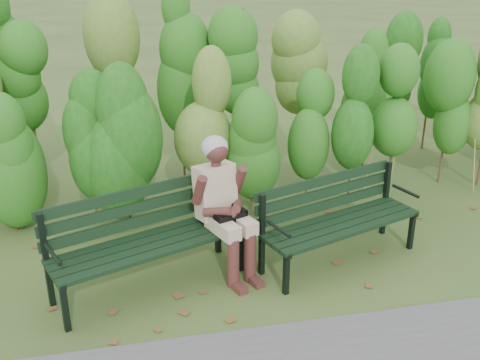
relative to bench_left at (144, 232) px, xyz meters
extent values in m
plane|color=#314520|center=(0.95, 0.07, -0.51)|extent=(80.00, 80.00, 0.00)
cylinder|color=#47381E|center=(-1.19, 1.37, -0.11)|extent=(0.03, 0.03, 0.80)
ellipsoid|color=#287123|center=(-1.19, 1.37, 0.53)|extent=(0.64, 0.64, 1.44)
cylinder|color=#47381E|center=(-0.58, 1.37, -0.11)|extent=(0.03, 0.03, 0.80)
ellipsoid|color=#287123|center=(-0.58, 1.37, 0.53)|extent=(0.64, 0.64, 1.44)
cylinder|color=#47381E|center=(0.04, 1.37, -0.11)|extent=(0.03, 0.03, 0.80)
ellipsoid|color=#287123|center=(0.04, 1.37, 0.53)|extent=(0.64, 0.64, 1.44)
cylinder|color=#47381E|center=(0.65, 1.37, -0.11)|extent=(0.03, 0.03, 0.80)
ellipsoid|color=#287123|center=(0.65, 1.37, 0.53)|extent=(0.64, 0.64, 1.44)
cylinder|color=#47381E|center=(1.26, 1.37, -0.11)|extent=(0.03, 0.03, 0.80)
ellipsoid|color=#287123|center=(1.26, 1.37, 0.53)|extent=(0.64, 0.64, 1.44)
cylinder|color=#47381E|center=(1.87, 1.37, -0.11)|extent=(0.03, 0.03, 0.80)
ellipsoid|color=#287123|center=(1.87, 1.37, 0.53)|extent=(0.64, 0.64, 1.44)
cylinder|color=#47381E|center=(2.48, 1.37, -0.11)|extent=(0.03, 0.03, 0.80)
ellipsoid|color=#287123|center=(2.48, 1.37, 0.53)|extent=(0.64, 0.64, 1.44)
cylinder|color=#47381E|center=(3.09, 1.37, -0.11)|extent=(0.03, 0.03, 0.80)
ellipsoid|color=#287123|center=(3.09, 1.37, 0.53)|extent=(0.64, 0.64, 1.44)
cylinder|color=#47381E|center=(3.71, 1.37, -0.11)|extent=(0.03, 0.03, 0.80)
ellipsoid|color=#287123|center=(3.71, 1.37, 0.53)|extent=(0.64, 0.64, 1.44)
cylinder|color=#47381E|center=(-0.97, 2.37, 0.04)|extent=(0.04, 0.04, 1.10)
ellipsoid|color=#155914|center=(-0.97, 2.37, 0.92)|extent=(0.70, 0.70, 1.98)
cylinder|color=#47381E|center=(-0.20, 2.37, 0.04)|extent=(0.04, 0.04, 1.10)
ellipsoid|color=#155914|center=(-0.20, 2.37, 0.92)|extent=(0.70, 0.70, 1.98)
cylinder|color=#47381E|center=(0.57, 2.37, 0.04)|extent=(0.04, 0.04, 1.10)
ellipsoid|color=#155914|center=(0.57, 2.37, 0.92)|extent=(0.70, 0.70, 1.98)
cylinder|color=#47381E|center=(1.34, 2.37, 0.04)|extent=(0.04, 0.04, 1.10)
ellipsoid|color=#155914|center=(1.34, 2.37, 0.92)|extent=(0.70, 0.70, 1.98)
cylinder|color=#47381E|center=(2.11, 2.37, 0.04)|extent=(0.04, 0.04, 1.10)
ellipsoid|color=#155914|center=(2.11, 2.37, 0.92)|extent=(0.70, 0.70, 1.98)
cylinder|color=#47381E|center=(2.87, 2.37, 0.04)|extent=(0.04, 0.04, 1.10)
ellipsoid|color=#155914|center=(2.87, 2.37, 0.92)|extent=(0.70, 0.70, 1.98)
cylinder|color=#47381E|center=(3.64, 2.37, 0.04)|extent=(0.04, 0.04, 1.10)
ellipsoid|color=#155914|center=(3.64, 2.37, 0.92)|extent=(0.70, 0.70, 1.98)
cylinder|color=#47381E|center=(4.41, 2.37, 0.04)|extent=(0.04, 0.04, 1.10)
ellipsoid|color=#155914|center=(4.41, 2.37, 0.92)|extent=(0.70, 0.70, 1.98)
cube|color=brown|center=(0.05, 0.89, -0.51)|extent=(0.10, 0.09, 0.01)
cube|color=brown|center=(1.02, -0.34, -0.51)|extent=(0.11, 0.10, 0.01)
cube|color=brown|center=(1.28, -1.07, -0.51)|extent=(0.09, 0.07, 0.01)
cube|color=brown|center=(1.69, -0.33, -0.51)|extent=(0.10, 0.11, 0.01)
cube|color=brown|center=(0.17, 0.07, -0.51)|extent=(0.10, 0.11, 0.01)
cube|color=brown|center=(1.02, 1.02, -0.51)|extent=(0.11, 0.10, 0.01)
cube|color=brown|center=(2.24, -0.33, -0.51)|extent=(0.11, 0.11, 0.01)
cube|color=brown|center=(-0.60, 0.70, -0.51)|extent=(0.10, 0.11, 0.01)
cube|color=brown|center=(2.96, 0.15, -0.51)|extent=(0.11, 0.11, 0.01)
cube|color=brown|center=(1.87, -0.06, -0.51)|extent=(0.08, 0.10, 0.01)
cube|color=brown|center=(2.03, 0.75, -0.51)|extent=(0.11, 0.11, 0.01)
cube|color=brown|center=(-1.02, -0.37, -0.51)|extent=(0.11, 0.11, 0.01)
cube|color=brown|center=(0.78, -0.57, -0.51)|extent=(0.09, 0.11, 0.01)
cube|color=brown|center=(2.26, -0.01, -0.51)|extent=(0.10, 0.08, 0.01)
cube|color=brown|center=(-1.41, 0.83, -0.51)|extent=(0.11, 0.10, 0.01)
cube|color=brown|center=(0.88, 0.84, -0.51)|extent=(0.10, 0.09, 0.01)
cube|color=brown|center=(3.24, 0.20, -0.51)|extent=(0.11, 0.11, 0.01)
cube|color=brown|center=(1.76, -0.02, -0.51)|extent=(0.09, 0.11, 0.01)
cube|color=brown|center=(3.17, 0.81, -0.51)|extent=(0.11, 0.11, 0.01)
cube|color=brown|center=(-0.89, 0.59, -0.51)|extent=(0.08, 0.09, 0.01)
cube|color=brown|center=(2.26, 0.62, -0.51)|extent=(0.11, 0.11, 0.01)
cube|color=brown|center=(2.70, -0.24, -0.51)|extent=(0.10, 0.08, 0.01)
cube|color=brown|center=(-0.69, -0.19, -0.51)|extent=(0.10, 0.11, 0.01)
cube|color=brown|center=(2.65, -1.04, -0.51)|extent=(0.11, 0.09, 0.01)
cube|color=brown|center=(2.89, 0.01, -0.51)|extent=(0.09, 0.11, 0.01)
cube|color=brown|center=(-0.02, 0.24, -0.51)|extent=(0.11, 0.11, 0.01)
cube|color=black|center=(0.10, -0.27, -0.08)|extent=(1.65, 0.72, 0.04)
cube|color=black|center=(0.06, -0.15, -0.08)|extent=(1.65, 0.72, 0.04)
cube|color=black|center=(0.02, -0.04, -0.08)|extent=(1.65, 0.72, 0.04)
cube|color=black|center=(-0.03, 0.07, -0.08)|extent=(1.65, 0.72, 0.04)
cube|color=black|center=(-0.06, 0.15, 0.03)|extent=(1.63, 0.68, 0.10)
cube|color=black|center=(-0.06, 0.17, 0.16)|extent=(1.63, 0.68, 0.10)
cube|color=black|center=(-0.07, 0.18, 0.30)|extent=(1.63, 0.68, 0.10)
cube|color=black|center=(-0.66, -0.58, -0.29)|extent=(0.06, 0.06, 0.43)
cube|color=black|center=(-0.81, -0.19, -0.08)|extent=(0.06, 0.06, 0.86)
cube|color=black|center=(-0.73, -0.40, -0.10)|extent=(0.22, 0.46, 0.04)
cylinder|color=black|center=(-0.71, -0.44, 0.11)|extent=(0.16, 0.35, 0.03)
cube|color=black|center=(0.88, 0.02, -0.29)|extent=(0.06, 0.06, 0.43)
cube|color=black|center=(0.73, 0.41, -0.08)|extent=(0.06, 0.06, 0.86)
cube|color=black|center=(0.81, 0.20, -0.10)|extent=(0.22, 0.46, 0.04)
cylinder|color=black|center=(0.82, 0.16, 0.11)|extent=(0.16, 0.35, 0.03)
cube|color=black|center=(1.90, -0.18, -0.11)|extent=(1.55, 0.63, 0.04)
cube|color=black|center=(1.86, -0.07, -0.11)|extent=(1.55, 0.63, 0.04)
cube|color=black|center=(1.83, 0.03, -0.11)|extent=(1.55, 0.63, 0.04)
cube|color=black|center=(1.79, 0.14, -0.11)|extent=(1.55, 0.63, 0.04)
cube|color=black|center=(1.76, 0.22, -0.01)|extent=(1.54, 0.58, 0.09)
cube|color=black|center=(1.76, 0.23, 0.12)|extent=(1.54, 0.58, 0.09)
cube|color=black|center=(1.75, 0.24, 0.24)|extent=(1.54, 0.58, 0.09)
cube|color=black|center=(1.18, -0.44, -0.31)|extent=(0.06, 0.06, 0.40)
cube|color=black|center=(1.05, -0.08, -0.11)|extent=(0.06, 0.06, 0.81)
cube|color=black|center=(1.12, -0.28, -0.12)|extent=(0.19, 0.44, 0.04)
cylinder|color=black|center=(1.13, -0.32, 0.07)|extent=(0.14, 0.33, 0.03)
cube|color=black|center=(2.63, 0.07, -0.31)|extent=(0.06, 0.06, 0.40)
cube|color=black|center=(2.50, 0.43, -0.11)|extent=(0.06, 0.06, 0.81)
cube|color=black|center=(2.57, 0.24, -0.12)|extent=(0.19, 0.44, 0.04)
cylinder|color=black|center=(2.59, 0.19, 0.07)|extent=(0.14, 0.33, 0.03)
cube|color=#BFB292|center=(0.69, -0.07, 0.01)|extent=(0.28, 0.44, 0.13)
cube|color=#BFB292|center=(0.86, 0.00, 0.01)|extent=(0.28, 0.44, 0.13)
cylinder|color=#4C2521|center=(0.75, -0.23, -0.27)|extent=(0.14, 0.14, 0.47)
cylinder|color=#4C2521|center=(0.92, -0.16, -0.27)|extent=(0.14, 0.14, 0.47)
cube|color=#4C2521|center=(0.78, -0.30, -0.48)|extent=(0.16, 0.22, 0.06)
cube|color=#4C2521|center=(0.95, -0.24, -0.48)|extent=(0.16, 0.22, 0.06)
cube|color=#BFB292|center=(0.68, 0.21, 0.24)|extent=(0.43, 0.36, 0.52)
cylinder|color=#4C2521|center=(0.68, 0.20, 0.51)|extent=(0.09, 0.09, 0.10)
sphere|color=#4C2521|center=(0.69, 0.19, 0.64)|extent=(0.21, 0.21, 0.21)
ellipsoid|color=gray|center=(0.68, 0.21, 0.67)|extent=(0.24, 0.23, 0.22)
cylinder|color=#4C2521|center=(0.51, 0.06, 0.33)|extent=(0.16, 0.23, 0.31)
cylinder|color=#4C2521|center=(0.90, 0.22, 0.33)|extent=(0.16, 0.23, 0.31)
cylinder|color=#4C2521|center=(0.65, -0.02, 0.14)|extent=(0.27, 0.21, 0.13)
cylinder|color=#4C2521|center=(0.85, 0.06, 0.14)|extent=(0.15, 0.28, 0.13)
sphere|color=#4C2521|center=(0.77, -0.04, 0.12)|extent=(0.11, 0.11, 0.11)
cube|color=black|center=(0.77, -0.03, 0.05)|extent=(0.32, 0.22, 0.16)
camera|label=1|loc=(-0.09, -4.44, 2.31)|focal=42.00mm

